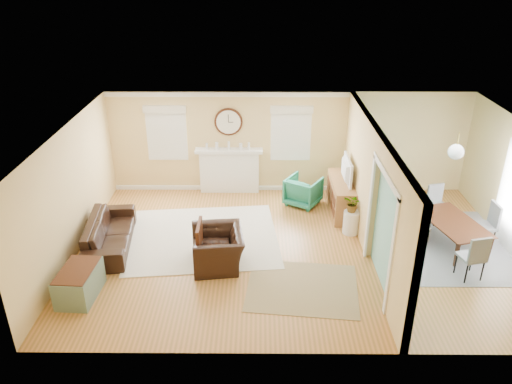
# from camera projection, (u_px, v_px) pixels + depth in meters

# --- Properties ---
(floor) EXTENTS (9.00, 9.00, 0.00)m
(floor) POSITION_uv_depth(u_px,v_px,m) (294.00, 250.00, 10.42)
(floor) COLOR olive
(floor) RESTS_ON ground
(wall_back) EXTENTS (9.00, 0.02, 2.60)m
(wall_back) POSITION_uv_depth(u_px,v_px,m) (288.00, 143.00, 12.57)
(wall_back) COLOR #D5B475
(wall_back) RESTS_ON ground
(wall_front) EXTENTS (9.00, 0.02, 2.60)m
(wall_front) POSITION_uv_depth(u_px,v_px,m) (310.00, 285.00, 7.16)
(wall_front) COLOR #D5B475
(wall_front) RESTS_ON ground
(wall_left) EXTENTS (0.02, 6.00, 2.60)m
(wall_left) POSITION_uv_depth(u_px,v_px,m) (70.00, 193.00, 9.89)
(wall_left) COLOR #D5B475
(wall_left) RESTS_ON ground
(ceiling) EXTENTS (9.00, 6.00, 0.02)m
(ceiling) POSITION_uv_depth(u_px,v_px,m) (299.00, 131.00, 9.30)
(ceiling) COLOR white
(ceiling) RESTS_ON wall_back
(partition) EXTENTS (0.17, 6.00, 2.60)m
(partition) POSITION_uv_depth(u_px,v_px,m) (370.00, 186.00, 10.08)
(partition) COLOR #D5B475
(partition) RESTS_ON ground
(fireplace) EXTENTS (1.70, 0.30, 1.17)m
(fireplace) POSITION_uv_depth(u_px,v_px,m) (229.00, 170.00, 12.78)
(fireplace) COLOR white
(fireplace) RESTS_ON ground
(wall_clock) EXTENTS (0.70, 0.07, 0.70)m
(wall_clock) POSITION_uv_depth(u_px,v_px,m) (228.00, 122.00, 12.31)
(wall_clock) COLOR #45200F
(wall_clock) RESTS_ON wall_back
(window_left) EXTENTS (1.05, 0.13, 1.42)m
(window_left) POSITION_uv_depth(u_px,v_px,m) (166.00, 129.00, 12.39)
(window_left) COLOR white
(window_left) RESTS_ON wall_back
(window_right) EXTENTS (1.05, 0.13, 1.42)m
(window_right) POSITION_uv_depth(u_px,v_px,m) (291.00, 130.00, 12.37)
(window_right) COLOR white
(window_right) RESTS_ON wall_back
(pendant) EXTENTS (0.30, 0.30, 0.55)m
(pendant) POSITION_uv_depth(u_px,v_px,m) (456.00, 152.00, 9.46)
(pendant) COLOR gold
(pendant) RESTS_ON ceiling
(rug_cream) EXTENTS (3.46, 3.07, 0.02)m
(rug_cream) POSITION_uv_depth(u_px,v_px,m) (203.00, 237.00, 10.88)
(rug_cream) COLOR beige
(rug_cream) RESTS_ON floor
(rug_jute) EXTENTS (2.19, 1.87, 0.01)m
(rug_jute) POSITION_uv_depth(u_px,v_px,m) (302.00, 287.00, 9.24)
(rug_jute) COLOR #9A875C
(rug_jute) RESTS_ON floor
(rug_grey) EXTENTS (2.40, 3.01, 0.01)m
(rug_grey) POSITION_uv_depth(u_px,v_px,m) (450.00, 245.00, 10.60)
(rug_grey) COLOR gray
(rug_grey) RESTS_ON floor
(sofa) EXTENTS (1.09, 2.24, 0.63)m
(sofa) POSITION_uv_depth(u_px,v_px,m) (110.00, 233.00, 10.43)
(sofa) COLOR black
(sofa) RESTS_ON floor
(eames_chair) EXTENTS (1.12, 1.24, 0.73)m
(eames_chair) POSITION_uv_depth(u_px,v_px,m) (218.00, 248.00, 9.80)
(eames_chair) COLOR black
(eames_chair) RESTS_ON floor
(green_chair) EXTENTS (1.05, 1.05, 0.70)m
(green_chair) POSITION_uv_depth(u_px,v_px,m) (303.00, 191.00, 12.20)
(green_chair) COLOR #156241
(green_chair) RESTS_ON floor
(trunk) EXTENTS (0.66, 1.01, 0.56)m
(trunk) POSITION_uv_depth(u_px,v_px,m) (79.00, 283.00, 8.91)
(trunk) COLOR slate
(trunk) RESTS_ON floor
(credenza) EXTENTS (0.54, 1.60, 0.80)m
(credenza) POSITION_uv_depth(u_px,v_px,m) (342.00, 196.00, 11.82)
(credenza) COLOR #A4703D
(credenza) RESTS_ON floor
(tv) EXTENTS (0.13, 0.99, 0.57)m
(tv) POSITION_uv_depth(u_px,v_px,m) (343.00, 170.00, 11.53)
(tv) COLOR black
(tv) RESTS_ON credenza
(garden_stool) EXTENTS (0.36, 0.36, 0.52)m
(garden_stool) POSITION_uv_depth(u_px,v_px,m) (351.00, 222.00, 10.96)
(garden_stool) COLOR white
(garden_stool) RESTS_ON floor
(potted_plant) EXTENTS (0.48, 0.48, 0.41)m
(potted_plant) POSITION_uv_depth(u_px,v_px,m) (353.00, 203.00, 10.76)
(potted_plant) COLOR #337F33
(potted_plant) RESTS_ON garden_stool
(dining_table) EXTENTS (1.30, 1.82, 0.58)m
(dining_table) POSITION_uv_depth(u_px,v_px,m) (452.00, 233.00, 10.48)
(dining_table) COLOR #45200F
(dining_table) RESTS_ON floor
(dining_chair_n) EXTENTS (0.49, 0.49, 0.89)m
(dining_chair_n) POSITION_uv_depth(u_px,v_px,m) (439.00, 202.00, 11.30)
(dining_chair_n) COLOR gray
(dining_chair_n) RESTS_ON floor
(dining_chair_s) EXTENTS (0.51, 0.51, 0.95)m
(dining_chair_s) POSITION_uv_depth(u_px,v_px,m) (472.00, 252.00, 9.31)
(dining_chair_s) COLOR gray
(dining_chair_s) RESTS_ON floor
(dining_chair_w) EXTENTS (0.46, 0.46, 0.86)m
(dining_chair_w) POSITION_uv_depth(u_px,v_px,m) (419.00, 222.00, 10.47)
(dining_chair_w) COLOR white
(dining_chair_w) RESTS_ON floor
(dining_chair_e) EXTENTS (0.44, 0.44, 0.97)m
(dining_chair_e) POSITION_uv_depth(u_px,v_px,m) (485.00, 221.00, 10.36)
(dining_chair_e) COLOR gray
(dining_chair_e) RESTS_ON floor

